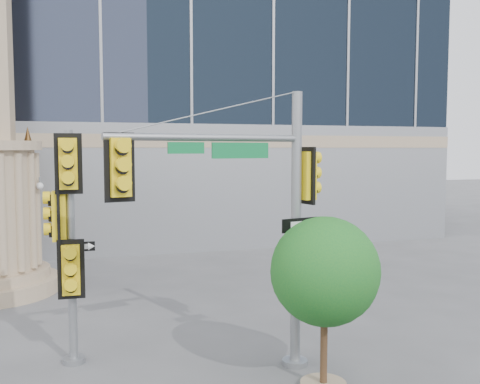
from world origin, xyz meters
name	(u,v)px	position (x,y,z in m)	size (l,w,h in m)	color
ground	(241,380)	(0.00, 0.00, 0.00)	(120.00, 120.00, 0.00)	#545456
main_signal_pole	(254,201)	(0.33, 0.17, 3.76)	(4.65, 1.42, 6.07)	slate
secondary_signal_pole	(68,229)	(-3.41, 1.89, 3.09)	(0.90, 0.69, 5.25)	slate
street_tree	(326,276)	(1.54, -0.80, 2.30)	(2.24, 2.19, 3.50)	tan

